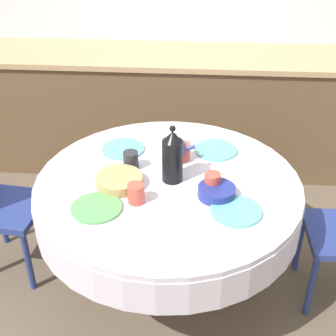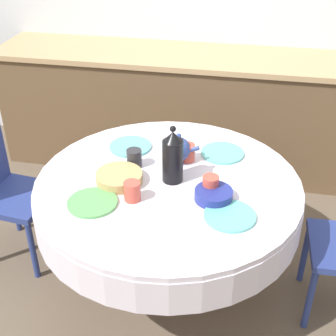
% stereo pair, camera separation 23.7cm
% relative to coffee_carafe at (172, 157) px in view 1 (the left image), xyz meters
% --- Properties ---
extents(ground_plane, '(12.00, 12.00, 0.00)m').
position_rel_coffee_carafe_xyz_m(ground_plane, '(-0.02, -0.02, -0.88)').
color(ground_plane, brown).
extents(kitchen_counter, '(3.24, 0.64, 0.94)m').
position_rel_coffee_carafe_xyz_m(kitchen_counter, '(-0.02, 1.42, -0.41)').
color(kitchen_counter, brown).
rests_on(kitchen_counter, ground_plane).
extents(dining_table, '(1.39, 1.39, 0.75)m').
position_rel_coffee_carafe_xyz_m(dining_table, '(-0.02, -0.02, -0.26)').
color(dining_table, olive).
rests_on(dining_table, ground_plane).
extents(plate_near_left, '(0.24, 0.24, 0.01)m').
position_rel_coffee_carafe_xyz_m(plate_near_left, '(-0.34, -0.28, -0.13)').
color(plate_near_left, '#5BA85B').
rests_on(plate_near_left, dining_table).
extents(cup_near_left, '(0.08, 0.08, 0.10)m').
position_rel_coffee_carafe_xyz_m(cup_near_left, '(-0.16, -0.21, -0.09)').
color(cup_near_left, '#CC4C3D').
rests_on(cup_near_left, dining_table).
extents(plate_near_right, '(0.24, 0.24, 0.01)m').
position_rel_coffee_carafe_xyz_m(plate_near_right, '(0.32, -0.25, -0.13)').
color(plate_near_right, '#60BCB7').
rests_on(plate_near_right, dining_table).
extents(cup_near_right, '(0.08, 0.08, 0.10)m').
position_rel_coffee_carafe_xyz_m(cup_near_right, '(0.21, -0.08, -0.09)').
color(cup_near_right, '#CC4C3D').
rests_on(cup_near_right, dining_table).
extents(plate_far_left, '(0.24, 0.24, 0.01)m').
position_rel_coffee_carafe_xyz_m(plate_far_left, '(-0.30, 0.29, -0.13)').
color(plate_far_left, '#60BCB7').
rests_on(plate_far_left, dining_table).
extents(cup_far_left, '(0.08, 0.08, 0.10)m').
position_rel_coffee_carafe_xyz_m(cup_far_left, '(-0.23, 0.10, -0.09)').
color(cup_far_left, '#28282D').
rests_on(cup_far_left, dining_table).
extents(plate_far_right, '(0.24, 0.24, 0.01)m').
position_rel_coffee_carafe_xyz_m(plate_far_right, '(0.23, 0.31, -0.13)').
color(plate_far_right, '#60BCB7').
rests_on(plate_far_right, dining_table).
extents(cup_far_right, '(0.08, 0.08, 0.10)m').
position_rel_coffee_carafe_xyz_m(cup_far_right, '(0.04, 0.21, -0.09)').
color(cup_far_right, '#CC4C3D').
rests_on(cup_far_right, dining_table).
extents(coffee_carafe, '(0.11, 0.11, 0.31)m').
position_rel_coffee_carafe_xyz_m(coffee_carafe, '(0.00, 0.00, 0.00)').
color(coffee_carafe, black).
rests_on(coffee_carafe, dining_table).
extents(teapot, '(0.18, 0.13, 0.17)m').
position_rel_coffee_carafe_xyz_m(teapot, '(-0.00, 0.19, -0.06)').
color(teapot, '#33478E').
rests_on(teapot, dining_table).
extents(bread_basket, '(0.24, 0.24, 0.05)m').
position_rel_coffee_carafe_xyz_m(bread_basket, '(-0.27, -0.07, -0.11)').
color(bread_basket, tan).
rests_on(bread_basket, dining_table).
extents(fruit_bowl, '(0.19, 0.19, 0.05)m').
position_rel_coffee_carafe_xyz_m(fruit_bowl, '(0.23, -0.13, -0.11)').
color(fruit_bowl, navy).
rests_on(fruit_bowl, dining_table).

